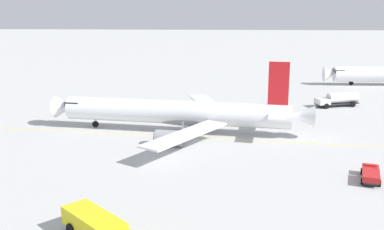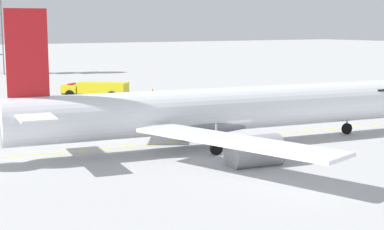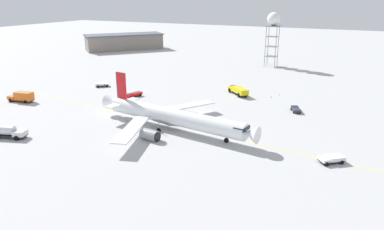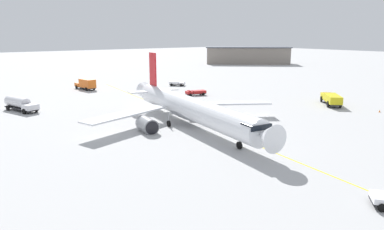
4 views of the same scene
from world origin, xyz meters
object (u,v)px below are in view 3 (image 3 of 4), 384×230
(baggage_truck_truck, at_px, (296,109))
(radar_tower, at_px, (274,21))
(pushback_tug_truck, at_px, (102,84))
(airliner_main, at_px, (172,117))
(fuel_tanker_truck, at_px, (4,131))
(safety_cone_near, at_px, (271,97))
(catering_truck_truck, at_px, (22,96))
(pushback_tug_truck_extra, at_px, (332,159))
(fire_tender_truck, at_px, (238,90))
(safety_cone_mid, at_px, (279,94))
(ops_pickup_truck, at_px, (134,94))

(baggage_truck_truck, bearing_deg, radar_tower, -4.69)
(pushback_tug_truck, bearing_deg, airliner_main, -71.15)
(fuel_tanker_truck, distance_m, radar_tower, 118.08)
(baggage_truck_truck, height_order, radar_tower, radar_tower)
(radar_tower, height_order, safety_cone_near, radar_tower)
(pushback_tug_truck, distance_m, radar_tower, 80.25)
(catering_truck_truck, bearing_deg, pushback_tug_truck_extra, 168.50)
(baggage_truck_truck, distance_m, radar_tower, 70.84)
(fire_tender_truck, distance_m, safety_cone_mid, 13.22)
(fire_tender_truck, bearing_deg, ops_pickup_truck, 74.16)
(baggage_truck_truck, distance_m, pushback_tug_truck_extra, 31.80)
(airliner_main, height_order, catering_truck_truck, airliner_main)
(catering_truck_truck, bearing_deg, fire_tender_truck, -156.42)
(airliner_main, bearing_deg, pushback_tug_truck, 155.98)
(catering_truck_truck, height_order, pushback_tug_truck_extra, catering_truck_truck)
(airliner_main, relative_size, fire_tender_truck, 4.94)
(ops_pickup_truck, height_order, safety_cone_mid, ops_pickup_truck)
(catering_truck_truck, height_order, safety_cone_mid, catering_truck_truck)
(safety_cone_near, bearing_deg, airliner_main, -110.48)
(radar_tower, distance_m, safety_cone_near, 58.01)
(ops_pickup_truck, xyz_separation_m, safety_cone_near, (39.17, 18.01, -0.53))
(ops_pickup_truck, bearing_deg, fuel_tanker_truck, 7.27)
(radar_tower, bearing_deg, fuel_tanker_truck, -105.84)
(airliner_main, xyz_separation_m, safety_cone_mid, (15.82, 42.53, -2.79))
(radar_tower, bearing_deg, fire_tender_truck, -86.58)
(pushback_tug_truck, height_order, safety_cone_mid, pushback_tug_truck)
(safety_cone_mid, bearing_deg, fire_tender_truck, -155.76)
(airliner_main, distance_m, ops_pickup_truck, 32.16)
(catering_truck_truck, xyz_separation_m, baggage_truck_truck, (75.86, 26.27, -0.95))
(pushback_tug_truck_extra, bearing_deg, fuel_tanker_truck, -23.95)
(ops_pickup_truck, height_order, safety_cone_near, ops_pickup_truck)
(ops_pickup_truck, bearing_deg, pushback_tug_truck, -92.83)
(catering_truck_truck, relative_size, fuel_tanker_truck, 0.88)
(catering_truck_truck, relative_size, baggage_truck_truck, 1.78)
(ops_pickup_truck, height_order, pushback_tug_truck_extra, ops_pickup_truck)
(airliner_main, bearing_deg, safety_cone_mid, 77.23)
(pushback_tug_truck, height_order, safety_cone_near, pushback_tug_truck)
(pushback_tug_truck_extra, relative_size, safety_cone_mid, 9.39)
(catering_truck_truck, distance_m, pushback_tug_truck_extra, 88.23)
(airliner_main, xyz_separation_m, fuel_tanker_truck, (-31.25, -21.06, -1.49))
(airliner_main, bearing_deg, catering_truck_truck, -173.26)
(fire_tender_truck, height_order, catering_truck_truck, catering_truck_truck)
(catering_truck_truck, relative_size, ops_pickup_truck, 1.48)
(airliner_main, height_order, pushback_tug_truck_extra, airliner_main)
(fuel_tanker_truck, distance_m, safety_cone_mid, 79.12)
(pushback_tug_truck, bearing_deg, catering_truck_truck, -148.93)
(fire_tender_truck, distance_m, radar_tower, 57.13)
(catering_truck_truck, relative_size, pushback_tug_truck, 1.63)
(baggage_truck_truck, relative_size, safety_cone_mid, 8.53)
(fuel_tanker_truck, relative_size, radar_tower, 0.40)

